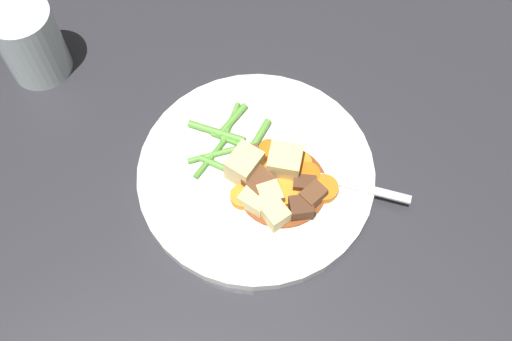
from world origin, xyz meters
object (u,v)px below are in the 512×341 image
at_px(meat_chunk_0, 303,206).
at_px(water_glass, 30,42).
at_px(potato_chunk_1, 285,162).
at_px(meat_chunk_3, 251,158).
at_px(potato_chunk_2, 270,196).
at_px(meat_chunk_1, 257,182).
at_px(carrot_slice_5, 324,189).
at_px(carrot_slice_1, 270,164).
at_px(potato_chunk_3, 244,165).
at_px(fork, 332,180).
at_px(meat_chunk_2, 304,185).
at_px(carrot_slice_6, 298,196).
at_px(potato_chunk_4, 256,198).
at_px(dinner_plate, 256,174).
at_px(carrot_slice_3, 282,192).
at_px(carrot_slice_2, 297,165).
at_px(potato_chunk_0, 275,214).
at_px(carrot_slice_7, 243,197).
at_px(carrot_slice_0, 308,175).
at_px(carrot_slice_4, 269,150).
at_px(meat_chunk_4, 313,196).

height_order(meat_chunk_0, water_glass, water_glass).
distance_m(potato_chunk_1, meat_chunk_3, 0.04).
bearing_deg(potato_chunk_2, meat_chunk_1, 174.98).
relative_size(carrot_slice_5, water_glass, 0.33).
distance_m(carrot_slice_1, potato_chunk_3, 0.03).
distance_m(meat_chunk_3, water_glass, 0.32).
bearing_deg(carrot_slice_5, fork, 98.33).
bearing_deg(carrot_slice_1, meat_chunk_2, 8.91).
distance_m(carrot_slice_6, potato_chunk_3, 0.07).
height_order(carrot_slice_1, potato_chunk_2, potato_chunk_2).
xyz_separation_m(potato_chunk_2, meat_chunk_0, (0.03, 0.02, -0.00)).
distance_m(potato_chunk_4, meat_chunk_3, 0.05).
bearing_deg(meat_chunk_2, dinner_plate, -156.14).
bearing_deg(dinner_plate, meat_chunk_2, 23.86).
height_order(carrot_slice_1, carrot_slice_3, carrot_slice_3).
relative_size(carrot_slice_2, potato_chunk_2, 1.43).
xyz_separation_m(potato_chunk_0, potato_chunk_1, (-0.04, 0.05, 0.01)).
relative_size(carrot_slice_1, carrot_slice_3, 0.90).
bearing_deg(carrot_slice_7, carrot_slice_2, 79.97).
xyz_separation_m(carrot_slice_0, water_glass, (-0.36, -0.13, 0.03)).
bearing_deg(carrot_slice_4, meat_chunk_3, -99.91).
xyz_separation_m(carrot_slice_3, carrot_slice_7, (-0.03, -0.04, 0.00)).
height_order(dinner_plate, carrot_slice_6, carrot_slice_6).
relative_size(carrot_slice_2, carrot_slice_5, 1.06).
height_order(potato_chunk_3, meat_chunk_3, potato_chunk_3).
bearing_deg(potato_chunk_3, carrot_slice_7, -46.55).
bearing_deg(carrot_slice_6, potato_chunk_4, -126.99).
bearing_deg(carrot_slice_0, potato_chunk_2, -99.48).
xyz_separation_m(potato_chunk_3, water_glass, (-0.31, -0.08, 0.02)).
xyz_separation_m(carrot_slice_6, potato_chunk_0, (0.00, -0.04, 0.01)).
bearing_deg(dinner_plate, carrot_slice_0, 38.41).
xyz_separation_m(potato_chunk_2, potato_chunk_3, (-0.05, 0.00, 0.01)).
height_order(dinner_plate, carrot_slice_1, carrot_slice_1).
relative_size(dinner_plate, fork, 1.78).
bearing_deg(potato_chunk_1, potato_chunk_4, -81.28).
relative_size(carrot_slice_3, water_glass, 0.35).
bearing_deg(potato_chunk_2, potato_chunk_0, -29.12).
bearing_deg(fork, potato_chunk_4, -116.11).
distance_m(meat_chunk_2, fork, 0.04).
bearing_deg(dinner_plate, meat_chunk_0, 2.13).
relative_size(potato_chunk_1, potato_chunk_2, 1.51).
bearing_deg(potato_chunk_0, meat_chunk_0, 64.85).
bearing_deg(potato_chunk_4, carrot_slice_5, 57.10).
height_order(potato_chunk_1, meat_chunk_2, potato_chunk_1).
distance_m(potato_chunk_3, meat_chunk_3, 0.02).
distance_m(potato_chunk_2, meat_chunk_2, 0.04).
xyz_separation_m(carrot_slice_4, potato_chunk_4, (0.04, -0.06, 0.01)).
distance_m(carrot_slice_4, meat_chunk_4, 0.08).
relative_size(carrot_slice_0, potato_chunk_4, 0.89).
bearing_deg(dinner_plate, carrot_slice_1, 68.31).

